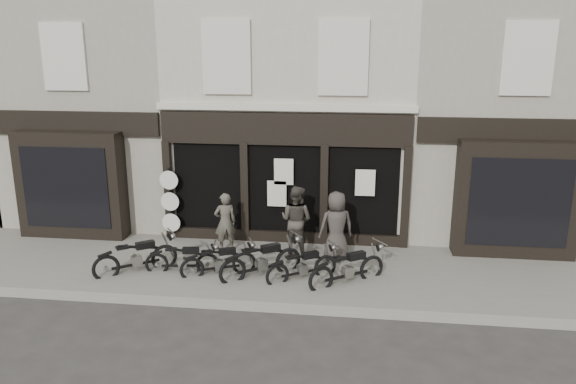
# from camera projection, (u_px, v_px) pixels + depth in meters

# --- Properties ---
(ground_plane) EXTENTS (90.00, 90.00, 0.00)m
(ground_plane) POSITION_uv_depth(u_px,v_px,m) (269.00, 286.00, 13.80)
(ground_plane) COLOR #2D2B28
(ground_plane) RESTS_ON ground
(pavement) EXTENTS (30.00, 4.20, 0.12)m
(pavement) POSITION_uv_depth(u_px,v_px,m) (274.00, 270.00, 14.64)
(pavement) COLOR #66625A
(pavement) RESTS_ON ground_plane
(kerb) EXTENTS (30.00, 0.25, 0.13)m
(kerb) POSITION_uv_depth(u_px,v_px,m) (260.00, 307.00, 12.58)
(kerb) COLOR gray
(kerb) RESTS_ON ground_plane
(central_building) EXTENTS (7.30, 6.22, 8.34)m
(central_building) POSITION_uv_depth(u_px,v_px,m) (296.00, 96.00, 18.43)
(central_building) COLOR #BFB5A3
(central_building) RESTS_ON ground
(neighbour_left) EXTENTS (5.60, 6.73, 8.34)m
(neighbour_left) POSITION_uv_depth(u_px,v_px,m) (112.00, 95.00, 19.16)
(neighbour_left) COLOR gray
(neighbour_left) RESTS_ON ground
(neighbour_right) EXTENTS (5.60, 6.73, 8.34)m
(neighbour_right) POSITION_uv_depth(u_px,v_px,m) (497.00, 100.00, 17.62)
(neighbour_right) COLOR gray
(neighbour_right) RESTS_ON ground
(motorcycle_0) EXTENTS (1.88, 1.53, 1.05)m
(motorcycle_0) POSITION_uv_depth(u_px,v_px,m) (137.00, 260.00, 14.35)
(motorcycle_0) COLOR black
(motorcycle_0) RESTS_ON ground
(motorcycle_1) EXTENTS (1.91, 0.53, 0.92)m
(motorcycle_1) POSITION_uv_depth(u_px,v_px,m) (183.00, 262.00, 14.35)
(motorcycle_1) COLOR black
(motorcycle_1) RESTS_ON ground
(motorcycle_2) EXTENTS (1.83, 1.05, 0.94)m
(motorcycle_2) POSITION_uv_depth(u_px,v_px,m) (219.00, 264.00, 14.20)
(motorcycle_2) COLOR black
(motorcycle_2) RESTS_ON ground
(motorcycle_3) EXTENTS (1.97, 1.53, 1.08)m
(motorcycle_3) POSITION_uv_depth(u_px,v_px,m) (262.00, 264.00, 14.08)
(motorcycle_3) COLOR black
(motorcycle_3) RESTS_ON ground
(motorcycle_4) EXTENTS (1.73, 1.27, 0.93)m
(motorcycle_4) POSITION_uv_depth(u_px,v_px,m) (303.00, 269.00, 13.92)
(motorcycle_4) COLOR black
(motorcycle_4) RESTS_ON ground
(motorcycle_5) EXTENTS (1.88, 1.47, 1.03)m
(motorcycle_5) POSITION_uv_depth(u_px,v_px,m) (348.00, 271.00, 13.66)
(motorcycle_5) COLOR black
(motorcycle_5) RESTS_ON ground
(man_left) EXTENTS (0.72, 0.61, 1.68)m
(man_left) POSITION_uv_depth(u_px,v_px,m) (225.00, 222.00, 15.61)
(man_left) COLOR #49463C
(man_left) RESTS_ON pavement
(man_centre) EXTENTS (1.14, 1.03, 1.93)m
(man_centre) POSITION_uv_depth(u_px,v_px,m) (296.00, 220.00, 15.40)
(man_centre) COLOR #3B362F
(man_centre) RESTS_ON pavement
(man_right) EXTENTS (1.07, 0.88, 1.90)m
(man_right) POSITION_uv_depth(u_px,v_px,m) (336.00, 226.00, 14.92)
(man_right) COLOR #3A3431
(man_right) RESTS_ON pavement
(advert_sign_post) EXTENTS (0.56, 0.36, 2.29)m
(advert_sign_post) POSITION_uv_depth(u_px,v_px,m) (171.00, 207.00, 16.47)
(advert_sign_post) COLOR black
(advert_sign_post) RESTS_ON ground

